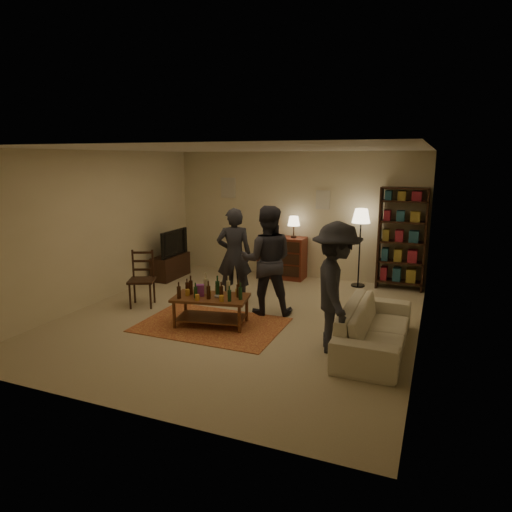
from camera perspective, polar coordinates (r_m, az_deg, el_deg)
The scene contains 13 objects.
floor at distance 7.52m, azimuth -2.07°, elevation -7.79°, with size 6.00×6.00×0.00m, color #C6B793.
room_shell at distance 10.10m, azimuth 1.43°, elevation 7.91°, with size 6.00×6.00×6.00m.
rug at distance 7.26m, azimuth -5.59°, elevation -8.55°, with size 2.20×1.50×0.01m, color maroon.
coffee_table at distance 7.13m, azimuth -5.66°, elevation -5.45°, with size 1.24×0.83×0.81m.
dining_chair at distance 8.29m, azimuth -14.04°, elevation -2.46°, with size 0.57×0.57×1.00m.
tv_stand at distance 10.07m, azimuth -10.63°, elevation -0.54°, with size 0.40×1.00×1.06m.
dresser at distance 9.89m, azimuth 3.32°, elevation -0.04°, with size 1.00×0.50×1.36m.
bookshelf at distance 9.38m, azimuth 17.76°, elevation 2.19°, with size 0.90×0.34×2.02m.
floor_lamp at distance 9.29m, azimuth 12.98°, elevation 4.26°, with size 0.36×0.36×1.58m.
sofa at distance 6.50m, azimuth 14.61°, elevation -8.64°, with size 2.08×0.81×0.61m, color beige.
person_left at distance 8.17m, azimuth -2.74°, elevation 0.07°, with size 0.62×0.41×1.71m, color #222329.
person_right at distance 7.54m, azimuth 1.38°, elevation -0.55°, with size 0.88×0.69×1.81m, color #292931.
person_by_sofa at distance 6.16m, azimuth 9.96°, elevation -3.92°, with size 1.14×0.65×1.76m, color #282930.
Camera 1 is at (2.90, -6.44, 2.57)m, focal length 32.00 mm.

